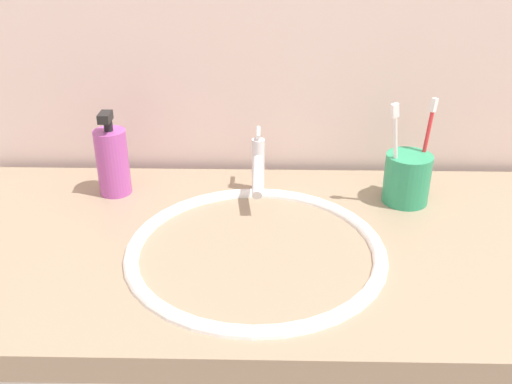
# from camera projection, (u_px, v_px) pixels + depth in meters

# --- Properties ---
(sink_basin) EXTENTS (0.41, 0.41, 0.13)m
(sink_basin) POSITION_uv_depth(u_px,v_px,m) (256.00, 275.00, 0.93)
(sink_basin) COLOR white
(sink_basin) RESTS_ON vanity_counter
(faucet) EXTENTS (0.02, 0.15, 0.12)m
(faucet) POSITION_uv_depth(u_px,v_px,m) (258.00, 168.00, 1.06)
(faucet) COLOR silver
(faucet) RESTS_ON sink_basin
(toothbrush_cup) EXTENTS (0.08, 0.08, 0.09)m
(toothbrush_cup) POSITION_uv_depth(u_px,v_px,m) (407.00, 179.00, 1.04)
(toothbrush_cup) COLOR #2D9966
(toothbrush_cup) RESTS_ON vanity_counter
(toothbrush_red) EXTENTS (0.03, 0.03, 0.18)m
(toothbrush_red) POSITION_uv_depth(u_px,v_px,m) (426.00, 142.00, 1.03)
(toothbrush_red) COLOR red
(toothbrush_red) RESTS_ON toothbrush_cup
(toothbrush_white) EXTENTS (0.04, 0.02, 0.19)m
(toothbrush_white) POSITION_uv_depth(u_px,v_px,m) (395.00, 148.00, 1.00)
(toothbrush_white) COLOR white
(toothbrush_white) RESTS_ON toothbrush_cup
(soap_dispenser) EXTENTS (0.06, 0.06, 0.16)m
(soap_dispenser) POSITION_uv_depth(u_px,v_px,m) (112.00, 161.00, 1.06)
(soap_dispenser) COLOR #B24CA5
(soap_dispenser) RESTS_ON vanity_counter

